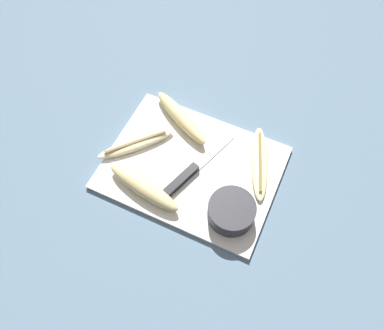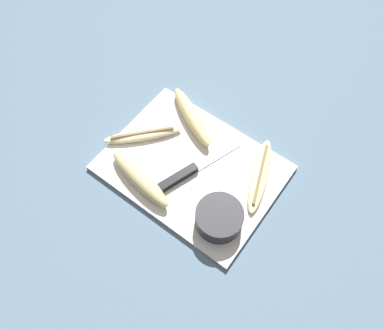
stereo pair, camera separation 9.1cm
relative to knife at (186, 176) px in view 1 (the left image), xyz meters
name	(u,v)px [view 1 (the left image)]	position (x,y,z in m)	size (l,w,h in m)	color
ground_plane	(192,169)	(0.00, 0.03, -0.02)	(4.00, 4.00, 0.00)	slate
cutting_board	(192,168)	(0.00, 0.03, -0.01)	(0.42, 0.31, 0.01)	white
knife	(186,176)	(0.00, 0.00, 0.00)	(0.10, 0.24, 0.02)	black
banana_pale_long	(136,144)	(-0.15, 0.03, 0.00)	(0.16, 0.17, 0.02)	beige
banana_golden_short	(181,117)	(-0.08, 0.14, 0.01)	(0.20, 0.13, 0.04)	#EDD689
banana_soft_right	(260,163)	(0.15, 0.11, 0.00)	(0.11, 0.21, 0.02)	beige
banana_spotted_left	(144,187)	(-0.07, -0.07, 0.01)	(0.20, 0.08, 0.04)	#DBC684
prep_bowl	(231,211)	(0.13, -0.04, 0.02)	(0.11, 0.11, 0.05)	#2D2D33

